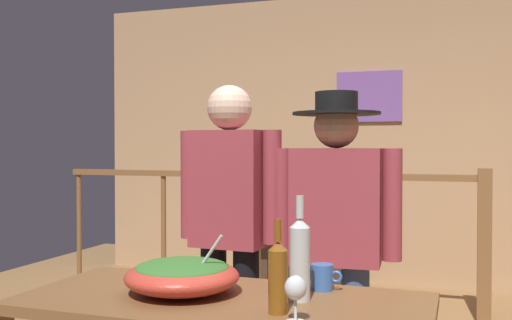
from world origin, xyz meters
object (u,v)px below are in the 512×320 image
Objects in this scene: tv_console at (306,258)px; wine_glass at (296,290)px; flat_screen_tv at (305,205)px; serving_table at (223,319)px; person_standing_left at (230,220)px; mug_blue at (323,277)px; person_standing_right at (336,229)px; framed_picture at (369,97)px; wine_bottle_clear at (300,257)px; wine_bottle_amber at (278,275)px; stair_railing at (328,217)px; salad_bowl at (182,275)px.

tv_console is 6.04× the size of wine_glass.
flat_screen_tv is 3.38m from serving_table.
tv_console is 2.73m from person_standing_left.
mug_blue is at bearing -74.44° from flat_screen_tv.
serving_table is at bearing 65.96° from person_standing_right.
mug_blue is at bearing -84.55° from framed_picture.
wine_bottle_amber is at bearing -98.49° from wine_bottle_clear.
person_standing_right is at bearing -175.77° from person_standing_left.
wine_bottle_amber is at bearing 134.79° from wine_glass.
wine_bottle_clear is at bearing -79.95° from stair_railing.
stair_railing is 1.99m from person_standing_right.
stair_railing is 0.92m from tv_console.
salad_bowl reaches higher than wine_glass.
tv_console is 2.39× the size of wine_bottle_clear.
stair_railing is 2.48m from mug_blue.
wine_bottle_clear is at bearing -85.48° from framed_picture.
tv_console is at bearing -77.03° from person_standing_right.
framed_picture is 1.42× the size of salad_bowl.
serving_table is (0.19, -2.67, -0.06)m from stair_railing.
serving_table is 4.76× the size of wine_bottle_amber.
tv_console is at bearing 103.92° from wine_bottle_clear.
person_standing_right is (0.44, 0.73, 0.09)m from salad_bowl.
person_standing_left is at bearing -4.23° from person_standing_right.
person_standing_right is (-0.05, 0.50, 0.12)m from mug_blue.
framed_picture reaches higher than stair_railing.
wine_glass is at bearing 126.43° from person_standing_left.
wine_glass is at bearing -88.13° from mug_blue.
tv_console is at bearing 105.41° from mug_blue.
salad_bowl is (0.38, -3.32, 0.06)m from flat_screen_tv.
framed_picture is at bearing 95.04° from wine_glass.
stair_railing is (-0.18, -0.99, -1.03)m from framed_picture.
flat_screen_tv is at bearing -76.83° from person_standing_right.
person_standing_left reaches higher than wine_bottle_clear.
framed_picture is at bearing -88.81° from person_standing_right.
framed_picture is 0.68× the size of tv_console.
framed_picture is 3.81m from serving_table.
serving_table is at bearing -143.40° from mug_blue.
serving_table is at bearing 153.18° from wine_bottle_amber.
wine_glass is 0.09× the size of person_standing_left.
framed_picture reaches higher than flat_screen_tv.
salad_bowl is 0.44m from wine_bottle_amber.
person_standing_right is at bearing -76.71° from stair_railing.
person_standing_right reaches higher than tv_console.
wine_bottle_clear is (0.82, -3.31, 0.65)m from tv_console.
mug_blue is (0.04, 0.18, -0.11)m from wine_bottle_clear.
tv_console is at bearing 103.79° from wine_glass.
tv_console is 3.47m from wine_bottle_clear.
mug_blue is at bearing -74.59° from tv_console.
person_standing_right reaches higher than mug_blue.
serving_table is at bearing -89.84° from framed_picture.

